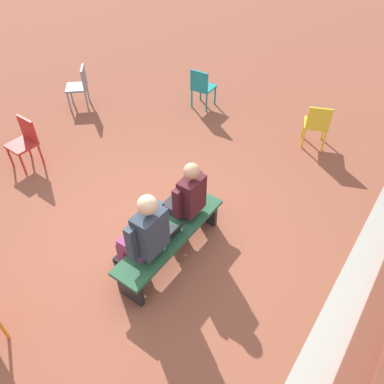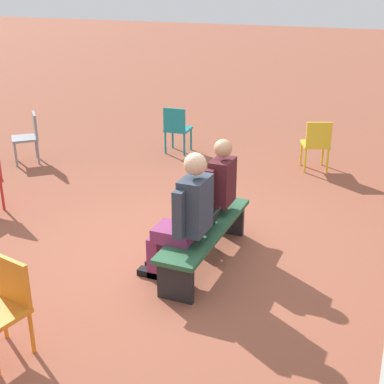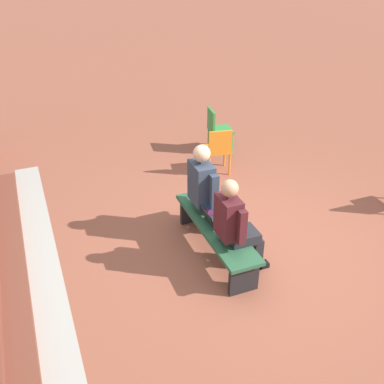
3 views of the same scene
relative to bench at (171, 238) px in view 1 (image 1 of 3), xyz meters
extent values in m
plane|color=brown|center=(-0.06, -0.36, -0.35)|extent=(60.00, 60.00, 0.00)
cube|color=#A8A399|center=(0.00, 2.16, -0.35)|extent=(6.98, 0.40, 0.01)
cube|color=#285638|center=(0.00, 0.00, 0.07)|extent=(1.80, 0.44, 0.05)
cube|color=black|center=(-0.80, 0.00, -0.15)|extent=(0.06, 0.37, 0.40)
cube|color=black|center=(0.80, 0.00, -0.15)|extent=(0.06, 0.37, 0.40)
cube|color=#232328|center=(-0.41, -0.17, 0.15)|extent=(0.32, 0.37, 0.13)
cube|color=#232328|center=(-0.49, -0.35, -0.13)|extent=(0.10, 0.11, 0.45)
cube|color=black|center=(-0.49, -0.41, -0.32)|extent=(0.10, 0.22, 0.07)
cube|color=#232328|center=(-0.32, -0.35, -0.13)|extent=(0.10, 0.11, 0.45)
cube|color=black|center=(-0.32, -0.41, -0.32)|extent=(0.10, 0.22, 0.07)
cube|color=#47191E|center=(-0.41, 0.04, 0.48)|extent=(0.35, 0.22, 0.52)
cube|color=maroon|center=(-0.41, -0.08, 0.44)|extent=(0.05, 0.01, 0.31)
cube|color=#47191E|center=(-0.63, -0.03, 0.46)|extent=(0.08, 0.09, 0.44)
cube|color=#47191E|center=(-0.18, -0.03, 0.46)|extent=(0.08, 0.09, 0.44)
sphere|color=tan|center=(-0.41, 0.04, 0.87)|extent=(0.20, 0.20, 0.20)
cube|color=#7F2D5B|center=(0.40, -0.18, 0.16)|extent=(0.35, 0.41, 0.14)
cube|color=#7F2D5B|center=(0.31, -0.39, -0.13)|extent=(0.11, 0.12, 0.45)
cube|color=black|center=(0.31, -0.45, -0.32)|extent=(0.11, 0.24, 0.07)
cube|color=#7F2D5B|center=(0.49, -0.39, -0.13)|extent=(0.11, 0.12, 0.45)
cube|color=black|center=(0.49, -0.45, -0.32)|extent=(0.11, 0.24, 0.07)
cube|color=#2D3847|center=(0.40, 0.04, 0.51)|extent=(0.39, 0.24, 0.57)
cube|color=#2D3847|center=(0.15, -0.03, 0.49)|extent=(0.09, 0.10, 0.49)
cube|color=#2D3847|center=(0.64, -0.03, 0.49)|extent=(0.09, 0.10, 0.49)
sphere|color=#DBAD89|center=(0.40, 0.04, 0.94)|extent=(0.22, 0.22, 0.22)
cube|color=black|center=(0.04, -0.04, 0.11)|extent=(0.32, 0.22, 0.02)
cube|color=#2D2D33|center=(0.04, -0.05, 0.12)|extent=(0.29, 0.15, 0.00)
cube|color=black|center=(0.04, 0.10, 0.21)|extent=(0.32, 0.07, 0.19)
cube|color=#33519E|center=(0.04, 0.09, 0.21)|extent=(0.28, 0.06, 0.17)
cube|color=teal|center=(-3.60, -1.93, 0.07)|extent=(0.44, 0.44, 0.04)
cube|color=teal|center=(-3.41, -1.92, 0.29)|extent=(0.06, 0.40, 0.40)
cylinder|color=teal|center=(-3.79, -1.76, -0.15)|extent=(0.04, 0.04, 0.40)
cylinder|color=teal|center=(-3.77, -2.12, -0.15)|extent=(0.04, 0.04, 0.40)
cylinder|color=teal|center=(-3.43, -1.74, -0.15)|extent=(0.04, 0.04, 0.40)
cylinder|color=teal|center=(-3.41, -2.10, -0.15)|extent=(0.04, 0.04, 0.40)
cube|color=gold|center=(-3.61, 0.51, 0.07)|extent=(0.55, 0.55, 0.04)
cube|color=gold|center=(-3.43, 0.59, 0.29)|extent=(0.19, 0.38, 0.40)
cylinder|color=gold|center=(-3.85, 0.61, -0.15)|extent=(0.04, 0.04, 0.40)
cylinder|color=gold|center=(-3.71, 0.28, -0.15)|extent=(0.04, 0.04, 0.40)
cylinder|color=gold|center=(-3.51, 0.75, -0.15)|extent=(0.04, 0.04, 0.40)
cylinder|color=gold|center=(-3.38, 0.42, -0.15)|extent=(0.04, 0.04, 0.40)
cube|color=gray|center=(-2.06, -4.09, 0.07)|extent=(0.59, 0.59, 0.04)
cube|color=gray|center=(-2.19, -3.95, 0.29)|extent=(0.32, 0.30, 0.40)
cylinder|color=gray|center=(-2.07, -4.34, -0.15)|extent=(0.04, 0.04, 0.40)
cylinder|color=gray|center=(-1.81, -4.10, -0.15)|extent=(0.04, 0.04, 0.40)
cylinder|color=gray|center=(-2.32, -4.08, -0.15)|extent=(0.04, 0.04, 0.40)
cylinder|color=gray|center=(-2.05, -3.84, -0.15)|extent=(0.04, 0.04, 0.40)
cylinder|color=orange|center=(1.99, -0.79, -0.15)|extent=(0.04, 0.04, 0.40)
cube|color=red|center=(-0.12, -3.26, 0.07)|extent=(0.43, 0.43, 0.04)
cube|color=red|center=(-0.31, -3.25, 0.29)|extent=(0.05, 0.40, 0.40)
cylinder|color=red|center=(0.06, -3.44, -0.15)|extent=(0.04, 0.04, 0.40)
cylinder|color=red|center=(0.07, -3.08, -0.15)|extent=(0.04, 0.04, 0.40)
cylinder|color=red|center=(-0.30, -3.43, -0.15)|extent=(0.04, 0.04, 0.40)
cylinder|color=red|center=(-0.29, -3.07, -0.15)|extent=(0.04, 0.04, 0.40)
camera|label=1|loc=(2.42, 2.06, 3.70)|focal=35.00mm
camera|label=2|loc=(4.89, 1.88, 2.62)|focal=50.00mm
camera|label=3|loc=(-4.30, 2.06, 3.39)|focal=42.00mm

